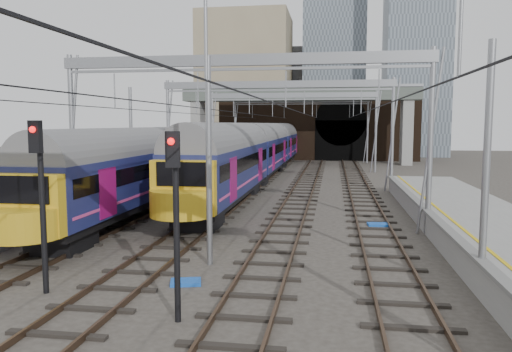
% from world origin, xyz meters
% --- Properties ---
extents(ground, '(160.00, 160.00, 0.00)m').
position_xyz_m(ground, '(0.00, 0.00, 0.00)').
color(ground, '#38332D').
rests_on(ground, ground).
extents(tracks, '(14.40, 80.00, 0.22)m').
position_xyz_m(tracks, '(0.00, 15.00, 0.02)').
color(tracks, '#4C3828').
rests_on(tracks, ground).
extents(overhead_line, '(16.80, 80.00, 8.00)m').
position_xyz_m(overhead_line, '(0.00, 21.49, 6.57)').
color(overhead_line, gray).
rests_on(overhead_line, ground).
extents(retaining_wall, '(28.00, 2.75, 9.00)m').
position_xyz_m(retaining_wall, '(1.40, 51.93, 4.33)').
color(retaining_wall, black).
rests_on(retaining_wall, ground).
extents(overbridge, '(28.00, 3.00, 9.25)m').
position_xyz_m(overbridge, '(0.00, 46.00, 7.27)').
color(overbridge, gray).
rests_on(overbridge, ground).
extents(city_skyline, '(37.50, 27.50, 60.00)m').
position_xyz_m(city_skyline, '(2.73, 70.48, 17.09)').
color(city_skyline, tan).
rests_on(city_skyline, ground).
extents(train_main, '(2.82, 65.23, 4.85)m').
position_xyz_m(train_main, '(-2.00, 37.92, 2.50)').
color(train_main, black).
rests_on(train_main, ground).
extents(train_second, '(2.64, 45.74, 4.59)m').
position_xyz_m(train_second, '(-6.00, 23.56, 2.39)').
color(train_second, black).
rests_on(train_second, ground).
extents(signal_near_left, '(0.37, 0.47, 4.87)m').
position_xyz_m(signal_near_left, '(-3.89, -1.60, 3.07)').
color(signal_near_left, black).
rests_on(signal_near_left, ground).
extents(signal_near_centre, '(0.35, 0.46, 4.61)m').
position_xyz_m(signal_near_centre, '(0.45, -3.01, 2.93)').
color(signal_near_centre, black).
rests_on(signal_near_centre, ground).
extents(equip_cover_a, '(1.04, 0.85, 0.11)m').
position_xyz_m(equip_cover_a, '(-0.20, -0.16, 0.05)').
color(equip_cover_a, blue).
rests_on(equip_cover_a, ground).
extents(equip_cover_b, '(1.01, 0.86, 0.10)m').
position_xyz_m(equip_cover_b, '(-1.67, 8.69, 0.05)').
color(equip_cover_b, blue).
rests_on(equip_cover_b, ground).
extents(equip_cover_c, '(0.97, 0.72, 0.11)m').
position_xyz_m(equip_cover_c, '(6.23, 9.54, 0.05)').
color(equip_cover_c, blue).
rests_on(equip_cover_c, ground).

